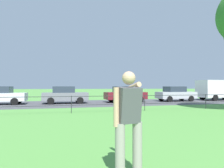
{
  "coord_description": "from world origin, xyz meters",
  "views": [
    {
      "loc": [
        -2.94,
        2.41,
        1.49
      ],
      "look_at": [
        -0.99,
        9.79,
        1.6
      ],
      "focal_mm": 32.32,
      "sensor_mm": 36.0,
      "label": 1
    }
  ],
  "objects_px": {
    "car_white_left": "(0,95)",
    "car_grey_right": "(65,95)",
    "panel_van_far_left": "(219,89)",
    "person_thrower": "(128,121)",
    "car_silver_far_right": "(175,94)",
    "car_maroon_center": "(125,94)"
  },
  "relations": [
    {
      "from": "car_white_left",
      "to": "car_grey_right",
      "type": "bearing_deg",
      "value": -1.45
    },
    {
      "from": "car_grey_right",
      "to": "car_white_left",
      "type": "bearing_deg",
      "value": 178.55
    },
    {
      "from": "panel_van_far_left",
      "to": "person_thrower",
      "type": "bearing_deg",
      "value": -136.13
    },
    {
      "from": "car_silver_far_right",
      "to": "panel_van_far_left",
      "type": "xyz_separation_m",
      "value": [
        5.83,
        0.33,
        0.49
      ]
    },
    {
      "from": "person_thrower",
      "to": "car_silver_far_right",
      "type": "distance_m",
      "value": 18.86
    },
    {
      "from": "person_thrower",
      "to": "panel_van_far_left",
      "type": "xyz_separation_m",
      "value": [
        16.51,
        15.88,
        0.33
      ]
    },
    {
      "from": "car_white_left",
      "to": "panel_van_far_left",
      "type": "xyz_separation_m",
      "value": [
        22.38,
        0.17,
        0.49
      ]
    },
    {
      "from": "person_thrower",
      "to": "car_maroon_center",
      "type": "relative_size",
      "value": 0.43
    },
    {
      "from": "car_white_left",
      "to": "car_grey_right",
      "type": "xyz_separation_m",
      "value": [
        5.28,
        -0.13,
        0.0
      ]
    },
    {
      "from": "car_grey_right",
      "to": "car_maroon_center",
      "type": "bearing_deg",
      "value": 0.72
    },
    {
      "from": "person_thrower",
      "to": "car_silver_far_right",
      "type": "bearing_deg",
      "value": 55.49
    },
    {
      "from": "person_thrower",
      "to": "car_maroon_center",
      "type": "distance_m",
      "value": 16.47
    },
    {
      "from": "person_thrower",
      "to": "car_white_left",
      "type": "xyz_separation_m",
      "value": [
        -5.87,
        15.7,
        -0.17
      ]
    },
    {
      "from": "car_maroon_center",
      "to": "person_thrower",
      "type": "bearing_deg",
      "value": -108.28
    },
    {
      "from": "person_thrower",
      "to": "car_white_left",
      "type": "bearing_deg",
      "value": 110.48
    },
    {
      "from": "car_maroon_center",
      "to": "car_silver_far_right",
      "type": "distance_m",
      "value": 5.52
    },
    {
      "from": "panel_van_far_left",
      "to": "car_maroon_center",
      "type": "bearing_deg",
      "value": -178.82
    },
    {
      "from": "car_grey_right",
      "to": "car_silver_far_right",
      "type": "height_order",
      "value": "same"
    },
    {
      "from": "person_thrower",
      "to": "car_grey_right",
      "type": "bearing_deg",
      "value": 92.15
    },
    {
      "from": "car_grey_right",
      "to": "person_thrower",
      "type": "bearing_deg",
      "value": -87.85
    },
    {
      "from": "car_white_left",
      "to": "panel_van_far_left",
      "type": "height_order",
      "value": "panel_van_far_left"
    },
    {
      "from": "car_maroon_center",
      "to": "car_grey_right",
      "type": "bearing_deg",
      "value": -179.28
    }
  ]
}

